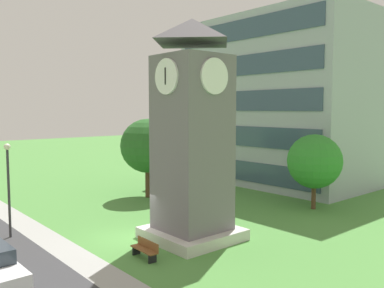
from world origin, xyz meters
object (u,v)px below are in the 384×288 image
(tree_near_tower, at_px, (315,161))
(park_bench, at_px, (145,249))
(street_lamp, at_px, (8,179))
(tree_streetside, at_px, (148,146))
(clock_tower, at_px, (192,142))

(tree_near_tower, bearing_deg, park_bench, -89.13)
(street_lamp, xyz_separation_m, tree_streetside, (-3.69, 11.94, 0.90))
(street_lamp, bearing_deg, tree_near_tower, 68.26)
(clock_tower, xyz_separation_m, tree_near_tower, (0.57, 11.16, -1.98))
(clock_tower, distance_m, park_bench, 6.26)
(clock_tower, distance_m, tree_near_tower, 11.35)
(tree_near_tower, distance_m, tree_streetside, 13.14)
(clock_tower, height_order, tree_near_tower, clock_tower)
(park_bench, bearing_deg, street_lamp, -152.87)
(park_bench, relative_size, tree_streetside, 0.28)
(clock_tower, distance_m, street_lamp, 10.53)
(park_bench, height_order, street_lamp, street_lamp)
(tree_near_tower, bearing_deg, tree_streetside, -148.51)
(tree_near_tower, height_order, tree_streetside, tree_streetside)
(park_bench, bearing_deg, tree_streetside, 145.01)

